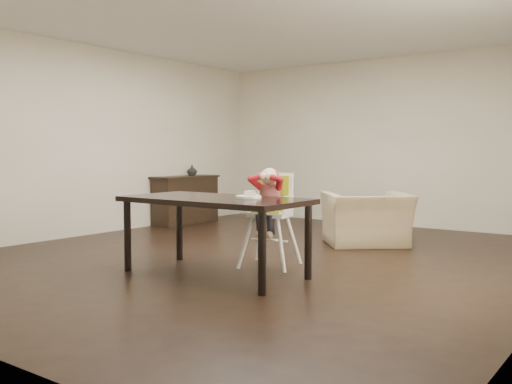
# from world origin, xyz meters

# --- Properties ---
(ground) EXTENTS (7.00, 7.00, 0.00)m
(ground) POSITION_xyz_m (0.00, 0.00, 0.00)
(ground) COLOR black
(ground) RESTS_ON ground
(room_walls) EXTENTS (6.02, 7.02, 2.71)m
(room_walls) POSITION_xyz_m (0.00, 0.00, 1.86)
(room_walls) COLOR beige
(room_walls) RESTS_ON ground
(dining_table) EXTENTS (1.80, 0.90, 0.75)m
(dining_table) POSITION_xyz_m (0.20, -1.05, 0.67)
(dining_table) COLOR black
(dining_table) RESTS_ON ground
(high_chair) EXTENTS (0.51, 0.51, 1.02)m
(high_chair) POSITION_xyz_m (0.38, -0.36, 0.72)
(high_chair) COLOR white
(high_chair) RESTS_ON ground
(plate) EXTENTS (0.28, 0.28, 0.07)m
(plate) POSITION_xyz_m (0.52, -0.92, 0.77)
(plate) COLOR white
(plate) RESTS_ON dining_table
(armchair) EXTENTS (1.21, 1.18, 0.90)m
(armchair) POSITION_xyz_m (0.61, 1.45, 0.45)
(armchair) COLOR tan
(armchair) RESTS_ON ground
(sideboard) EXTENTS (0.44, 1.26, 0.79)m
(sideboard) POSITION_xyz_m (-2.78, 1.73, 0.40)
(sideboard) COLOR black
(sideboard) RESTS_ON ground
(vase) EXTENTS (0.22, 0.22, 0.17)m
(vase) POSITION_xyz_m (-2.78, 1.90, 0.87)
(vase) COLOR #99999E
(vase) RESTS_ON sideboard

